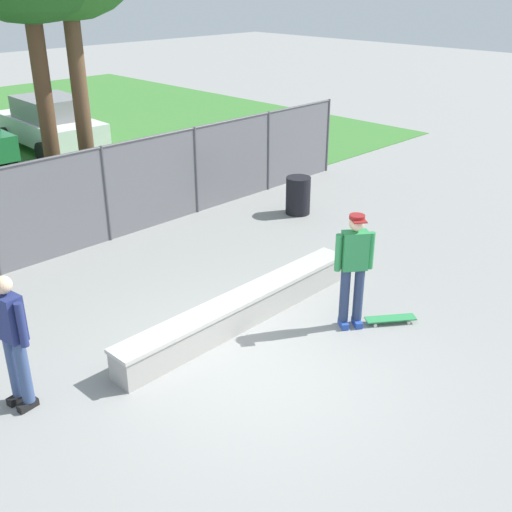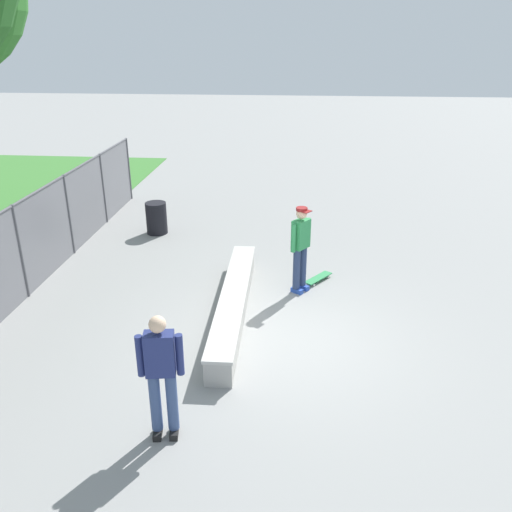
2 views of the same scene
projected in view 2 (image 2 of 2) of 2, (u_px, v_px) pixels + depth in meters
ground_plane at (285, 338)px, 9.44m from camera, size 80.00×80.00×0.00m
concrete_ledge at (234, 303)px, 10.14m from camera, size 4.68×0.56×0.49m
skateboarder at (301, 245)px, 10.78m from camera, size 0.51×0.43×1.84m
skateboard at (318, 278)px, 11.59m from camera, size 0.76×0.64×0.09m
bystander at (161, 372)px, 6.79m from camera, size 0.32×0.59×1.82m
trash_bin at (156, 218)px, 14.25m from camera, size 0.56×0.56×0.86m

